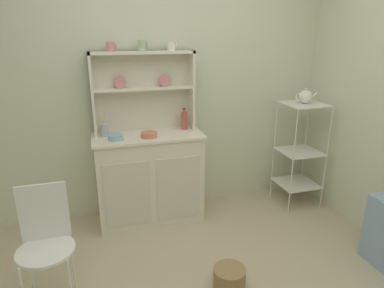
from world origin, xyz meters
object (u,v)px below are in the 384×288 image
at_px(hutch_cabinet, 150,177).
at_px(porcelain_teapot, 305,97).
at_px(bowl_mixing_large, 116,137).
at_px(wire_chair, 45,236).
at_px(hutch_shelf_unit, 143,86).
at_px(floor_basket, 229,278).
at_px(jam_bottle, 184,120).
at_px(utensil_jar, 105,130).
at_px(bakers_rack, 300,146).
at_px(cup_rose_0, 111,47).

relative_size(hutch_cabinet, porcelain_teapot, 4.50).
bearing_deg(bowl_mixing_large, wire_chair, -122.76).
xyz_separation_m(hutch_shelf_unit, floor_basket, (0.38, -1.28, -1.21)).
height_order(hutch_cabinet, jam_bottle, jam_bottle).
bearing_deg(porcelain_teapot, utensil_jar, 174.40).
bearing_deg(jam_bottle, bowl_mixing_large, -166.46).
bearing_deg(bowl_mixing_large, hutch_cabinet, 14.07).
height_order(bakers_rack, jam_bottle, bakers_rack).
height_order(floor_basket, utensil_jar, utensil_jar).
distance_m(hutch_shelf_unit, utensil_jar, 0.53).
xyz_separation_m(cup_rose_0, jam_bottle, (0.64, -0.04, -0.69)).
relative_size(hutch_shelf_unit, bowl_mixing_large, 7.06).
bearing_deg(floor_basket, hutch_shelf_unit, 106.39).
xyz_separation_m(hutch_cabinet, cup_rose_0, (-0.27, 0.12, 1.20)).
distance_m(jam_bottle, utensil_jar, 0.74).
distance_m(hutch_shelf_unit, floor_basket, 1.80).
bearing_deg(cup_rose_0, jam_bottle, -3.23).
xyz_separation_m(hutch_shelf_unit, bowl_mixing_large, (-0.29, -0.24, -0.40)).
height_order(bakers_rack, bowl_mixing_large, bakers_rack).
height_order(bowl_mixing_large, jam_bottle, jam_bottle).
xyz_separation_m(hutch_cabinet, hutch_shelf_unit, (0.00, 0.16, 0.85)).
bearing_deg(jam_bottle, cup_rose_0, 176.77).
relative_size(cup_rose_0, jam_bottle, 0.41).
bearing_deg(hutch_shelf_unit, porcelain_teapot, -10.00).
bearing_deg(wire_chair, cup_rose_0, 78.20).
distance_m(hutch_shelf_unit, bowl_mixing_large, 0.55).
distance_m(hutch_cabinet, porcelain_teapot, 1.71).
height_order(bowl_mixing_large, utensil_jar, utensil_jar).
bearing_deg(utensil_jar, cup_rose_0, 23.09).
distance_m(hutch_cabinet, wire_chair, 1.23).
bearing_deg(hutch_shelf_unit, utensil_jar, -167.02).
bearing_deg(wire_chair, floor_basket, 6.82).
relative_size(wire_chair, utensil_jar, 3.74).
relative_size(floor_basket, bowl_mixing_large, 1.76).
distance_m(wire_chair, porcelain_teapot, 2.59).
relative_size(hutch_cabinet, cup_rose_0, 11.89).
relative_size(floor_basket, utensil_jar, 1.03).
xyz_separation_m(floor_basket, utensil_jar, (-0.75, 1.19, 0.85)).
distance_m(wire_chair, jam_bottle, 1.61).
bearing_deg(floor_basket, porcelain_teapot, 40.44).
height_order(wire_chair, utensil_jar, utensil_jar).
height_order(utensil_jar, porcelain_teapot, porcelain_teapot).
bearing_deg(bowl_mixing_large, cup_rose_0, 82.73).
relative_size(bakers_rack, jam_bottle, 5.23).
height_order(floor_basket, cup_rose_0, cup_rose_0).
relative_size(hutch_cabinet, bowl_mixing_large, 7.58).
height_order(floor_basket, bowl_mixing_large, bowl_mixing_large).
bearing_deg(bowl_mixing_large, jam_bottle, 13.54).
xyz_separation_m(hutch_cabinet, bowl_mixing_large, (-0.29, -0.07, 0.45)).
bearing_deg(cup_rose_0, bowl_mixing_large, -97.27).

